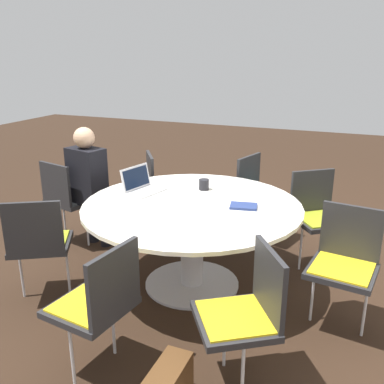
{
  "coord_description": "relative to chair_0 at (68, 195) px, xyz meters",
  "views": [
    {
      "loc": [
        2.99,
        1.23,
        1.89
      ],
      "look_at": [
        0.0,
        0.0,
        0.83
      ],
      "focal_mm": 40.0,
      "sensor_mm": 36.0,
      "label": 1
    }
  ],
  "objects": [
    {
      "name": "coffee_cup",
      "position": [
        -0.09,
        1.43,
        0.25
      ],
      "size": [
        0.09,
        0.09,
        0.09
      ],
      "color": "black",
      "rests_on": "conference_table"
    },
    {
      "name": "chair_1",
      "position": [
        0.95,
        0.47,
        0.0
      ],
      "size": [
        0.58,
        0.59,
        0.87
      ],
      "rotation": [
        0.0,
        0.0,
        8.38
      ],
      "color": "#262628",
      "rests_on": "ground_plane"
    },
    {
      "name": "chair_6",
      "position": [
        -0.88,
        1.74,
        0.0
      ],
      "size": [
        0.54,
        0.53,
        0.87
      ],
      "rotation": [
        0.0,
        0.0,
        12.29
      ],
      "color": "#262628",
      "rests_on": "ground_plane"
    },
    {
      "name": "chair_2",
      "position": [
        1.49,
        1.37,
        0.0
      ],
      "size": [
        0.49,
        0.48,
        0.87
      ],
      "rotation": [
        0.0,
        0.0,
        9.29
      ],
      "color": "#262628",
      "rests_on": "ground_plane"
    },
    {
      "name": "chair_7",
      "position": [
        -0.66,
        0.74,
        0.0
      ],
      "size": [
        0.6,
        0.6,
        0.87
      ],
      "rotation": [
        0.0,
        0.0,
        13.17
      ],
      "color": "#262628",
      "rests_on": "ground_plane"
    },
    {
      "name": "person_0",
      "position": [
        -0.02,
        0.25,
        0.19
      ],
      "size": [
        0.32,
        0.4,
        1.22
      ],
      "rotation": [
        0.0,
        0.0,
        7.61
      ],
      "color": "black",
      "rests_on": "ground_plane"
    },
    {
      "name": "spiral_notebook",
      "position": [
        0.21,
        1.88,
        0.21
      ],
      "size": [
        0.19,
        0.24,
        0.02
      ],
      "color": "navy",
      "rests_on": "conference_table"
    },
    {
      "name": "chair_5",
      "position": [
        -0.49,
        2.38,
        0.0
      ],
      "size": [
        0.6,
        0.6,
        0.87
      ],
      "rotation": [
        0.0,
        0.0,
        11.65
      ],
      "color": "#262628",
      "rests_on": "ground_plane"
    },
    {
      "name": "laptop",
      "position": [
        0.16,
        0.94,
        0.26
      ],
      "size": [
        0.38,
        0.32,
        0.21
      ],
      "rotation": [
        0.0,
        0.0,
        2.9
      ],
      "color": "silver",
      "rests_on": "conference_table"
    },
    {
      "name": "chair_0",
      "position": [
        0.0,
        0.0,
        0.0
      ],
      "size": [
        0.51,
        0.53,
        0.87
      ],
      "rotation": [
        0.0,
        0.0,
        7.61
      ],
      "color": "#262628",
      "rests_on": "ground_plane"
    },
    {
      "name": "ground_plane",
      "position": [
        0.29,
        1.47,
        -0.53
      ],
      "size": [
        16.0,
        16.0,
        0.0
      ],
      "primitive_type": "plane",
      "color": "black"
    },
    {
      "name": "conference_table",
      "position": [
        0.29,
        1.47,
        0.05
      ],
      "size": [
        1.76,
        1.76,
        0.73
      ],
      "color": "#B7B7BC",
      "rests_on": "ground_plane"
    },
    {
      "name": "chair_3",
      "position": [
        1.25,
        2.19,
        0.0
      ],
      "size": [
        0.6,
        0.59,
        0.87
      ],
      "rotation": [
        0.0,
        0.0,
        10.01
      ],
      "color": "#262628",
      "rests_on": "ground_plane"
    },
    {
      "name": "chair_4",
      "position": [
        0.39,
        2.66,
        0.0
      ],
      "size": [
        0.48,
        0.49,
        0.87
      ],
      "rotation": [
        0.0,
        0.0,
        10.85
      ],
      "color": "#262628",
      "rests_on": "ground_plane"
    }
  ]
}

